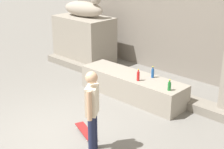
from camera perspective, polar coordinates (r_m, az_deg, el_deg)
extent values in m
plane|color=slate|center=(7.51, -10.17, -9.83)|extent=(40.00, 40.00, 0.00)
cube|color=gray|center=(11.77, -4.72, 5.93)|extent=(2.01, 1.21, 1.60)
ellipsoid|color=#A3988A|center=(11.54, -4.87, 11.03)|extent=(1.65, 0.74, 0.52)
sphere|color=#A3988A|center=(11.14, -2.76, 12.59)|extent=(0.32, 0.32, 0.32)
cube|color=gray|center=(9.01, 3.42, -1.95)|extent=(3.06, 0.85, 0.63)
cylinder|color=#1E233F|center=(6.71, -3.10, -9.38)|extent=(0.14, 0.14, 0.82)
cylinder|color=#1E233F|center=(6.54, -3.47, -10.24)|extent=(0.14, 0.14, 0.82)
cube|color=beige|center=(6.31, -3.41, -4.39)|extent=(0.37, 0.41, 0.56)
sphere|color=tan|center=(6.13, -3.50, -0.53)|extent=(0.23, 0.23, 0.23)
cylinder|color=tan|center=(6.51, -2.98, -3.64)|extent=(0.09, 0.09, 0.58)
cylinder|color=tan|center=(6.11, -3.86, -5.35)|extent=(0.09, 0.09, 0.58)
cube|color=maroon|center=(7.38, -4.56, -9.52)|extent=(0.82, 0.48, 0.02)
cylinder|color=white|center=(7.18, -3.15, -10.78)|extent=(0.06, 0.05, 0.06)
cylinder|color=white|center=(7.13, -4.21, -11.02)|extent=(0.06, 0.05, 0.06)
cylinder|color=white|center=(7.66, -4.86, -8.65)|extent=(0.06, 0.05, 0.06)
cylinder|color=white|center=(7.62, -5.85, -8.85)|extent=(0.06, 0.05, 0.06)
cylinder|color=#194C99|center=(8.72, 6.93, 0.20)|extent=(0.07, 0.07, 0.23)
cylinder|color=#194C99|center=(8.67, 6.97, 1.09)|extent=(0.03, 0.03, 0.06)
cylinder|color=yellow|center=(8.66, 6.98, 1.32)|extent=(0.04, 0.04, 0.01)
cylinder|color=#1E722D|center=(7.99, 9.72, -2.02)|extent=(0.08, 0.08, 0.20)
cylinder|color=#1E722D|center=(7.94, 9.77, -1.16)|extent=(0.04, 0.04, 0.06)
cylinder|color=yellow|center=(7.93, 9.79, -0.92)|extent=(0.04, 0.04, 0.01)
cylinder|color=red|center=(8.48, 4.47, -0.30)|extent=(0.07, 0.07, 0.23)
cylinder|color=red|center=(8.43, 4.50, 0.63)|extent=(0.03, 0.03, 0.06)
cylinder|color=yellow|center=(8.41, 4.50, 0.86)|extent=(0.04, 0.04, 0.01)
cube|color=gray|center=(9.48, 5.53, -2.19)|extent=(8.38, 0.50, 0.22)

